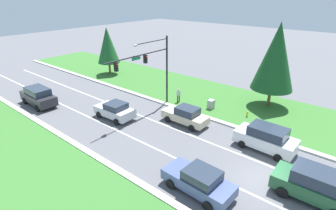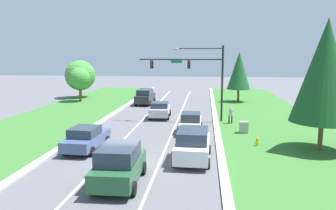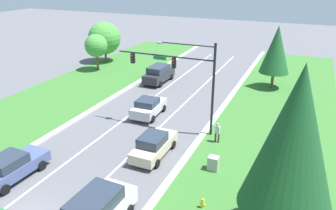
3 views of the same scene
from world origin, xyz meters
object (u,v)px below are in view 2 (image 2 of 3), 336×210
(slate_blue_sedan, at_px, (86,138))
(charcoal_suv, at_px, (145,96))
(white_suv, at_px, (193,145))
(oak_far_left_tree, at_px, (80,78))
(traffic_signal_mast, at_px, (197,71))
(champagne_sedan, at_px, (191,122))
(utility_cabinet, at_px, (244,128))
(pedestrian, at_px, (231,115))
(forest_suv, at_px, (119,164))
(fire_hydrant, at_px, (257,142))
(oak_near_left_tree, at_px, (80,75))
(conifer_near_right_tree, at_px, (325,71))
(conifer_far_right_tree, at_px, (239,71))
(silver_sedan, at_px, (160,110))

(slate_blue_sedan, distance_m, charcoal_suv, 21.44)
(white_suv, distance_m, charcoal_suv, 23.98)
(oak_far_left_tree, bearing_deg, charcoal_suv, -6.97)
(slate_blue_sedan, bearing_deg, charcoal_suv, 91.60)
(traffic_signal_mast, distance_m, champagne_sedan, 6.30)
(utility_cabinet, xyz_separation_m, pedestrian, (-0.82, 3.80, 0.41))
(champagne_sedan, bearing_deg, forest_suv, -105.11)
(utility_cabinet, bearing_deg, charcoal_suv, 126.20)
(fire_hydrant, relative_size, oak_near_left_tree, 0.12)
(traffic_signal_mast, xyz_separation_m, oak_near_left_tree, (-18.31, 15.99, -1.60))
(white_suv, relative_size, forest_suv, 1.02)
(traffic_signal_mast, relative_size, oak_far_left_tree, 1.72)
(fire_hydrant, height_order, oak_near_left_tree, oak_near_left_tree)
(slate_blue_sedan, distance_m, conifer_near_right_tree, 16.98)
(forest_suv, relative_size, oak_near_left_tree, 0.81)
(forest_suv, relative_size, utility_cabinet, 4.46)
(forest_suv, bearing_deg, oak_near_left_tree, 113.26)
(slate_blue_sedan, height_order, forest_suv, forest_suv)
(champagne_sedan, bearing_deg, slate_blue_sedan, -139.03)
(slate_blue_sedan, bearing_deg, oak_near_left_tree, 114.27)
(champagne_sedan, distance_m, charcoal_suv, 16.71)
(traffic_signal_mast, relative_size, conifer_far_right_tree, 1.18)
(charcoal_suv, xyz_separation_m, fire_hydrant, (11.83, -19.32, -0.70))
(utility_cabinet, bearing_deg, oak_near_left_tree, 137.06)
(utility_cabinet, bearing_deg, conifer_near_right_tree, -43.93)
(pedestrian, relative_size, conifer_near_right_tree, 0.19)
(traffic_signal_mast, bearing_deg, pedestrian, -17.65)
(champagne_sedan, bearing_deg, pedestrian, 44.69)
(utility_cabinet, height_order, conifer_far_right_tree, conifer_far_right_tree)
(conifer_far_right_tree, bearing_deg, traffic_signal_mast, -111.35)
(charcoal_suv, height_order, conifer_far_right_tree, conifer_far_right_tree)
(oak_near_left_tree, bearing_deg, traffic_signal_mast, -41.14)
(pedestrian, bearing_deg, conifer_far_right_tree, -88.34)
(charcoal_suv, bearing_deg, slate_blue_sedan, -89.73)
(utility_cabinet, height_order, fire_hydrant, utility_cabinet)
(charcoal_suv, relative_size, oak_near_left_tree, 0.88)
(white_suv, distance_m, fire_hydrant, 5.81)
(charcoal_suv, xyz_separation_m, oak_far_left_tree, (-9.52, 1.16, 2.29))
(white_suv, height_order, forest_suv, forest_suv)
(traffic_signal_mast, distance_m, forest_suv, 17.42)
(forest_suv, height_order, pedestrian, forest_suv)
(fire_hydrant, relative_size, conifer_near_right_tree, 0.08)
(conifer_near_right_tree, height_order, oak_far_left_tree, conifer_near_right_tree)
(slate_blue_sedan, height_order, conifer_near_right_tree, conifer_near_right_tree)
(charcoal_suv, xyz_separation_m, conifer_near_right_tree, (15.97, -19.94, 4.52))
(pedestrian, bearing_deg, champagne_sedan, 54.78)
(charcoal_suv, height_order, pedestrian, charcoal_suv)
(silver_sedan, height_order, white_suv, white_suv)
(oak_far_left_tree, bearing_deg, champagne_sedan, -45.15)
(champagne_sedan, bearing_deg, oak_near_left_tree, 130.74)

